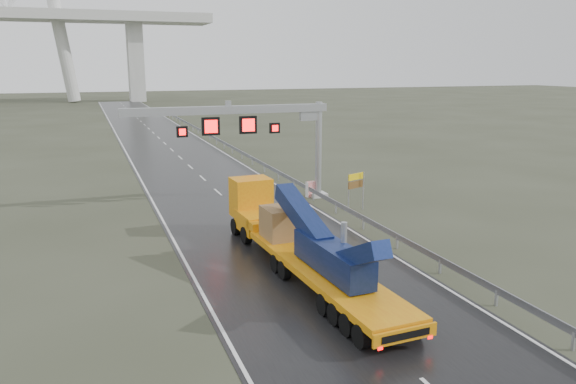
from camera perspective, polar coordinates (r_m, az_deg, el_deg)
name	(u,v)px	position (r m, az deg, el deg)	size (l,w,h in m)	color
ground	(334,299)	(24.80, 4.68, -10.76)	(400.00, 400.00, 0.00)	#333726
road	(180,158)	(62.15, -10.89, 3.45)	(11.00, 200.00, 0.02)	black
guardrail	(261,163)	(53.78, -2.74, 2.97)	(0.20, 140.00, 1.40)	gray
sign_gantry	(257,126)	(40.56, -3.13, 6.74)	(14.90, 1.20, 7.42)	beige
heavy_haul_truck	(291,235)	(28.28, 0.34, -4.35)	(3.34, 17.18, 4.01)	orange
exit_sign_pair	(356,184)	(38.90, 6.94, 0.82)	(1.47, 0.64, 2.68)	#A0A4A9
striped_barrier	(311,189)	(42.89, 2.31, 0.29)	(0.70, 0.38, 1.19)	red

